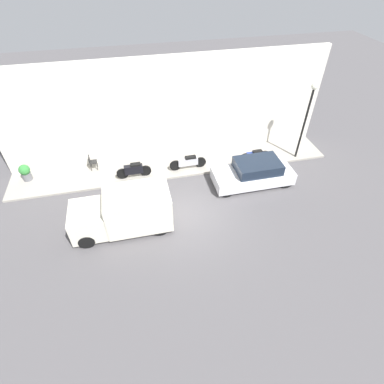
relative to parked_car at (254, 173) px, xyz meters
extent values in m
plane|color=#514F51|center=(-1.79, 4.01, -0.68)|extent=(60.00, 60.00, 0.00)
cube|color=gray|center=(2.48, 4.01, -0.62)|extent=(2.36, 18.57, 0.11)
cube|color=silver|center=(3.81, 4.01, 2.31)|extent=(0.30, 18.57, 5.97)
cube|color=silver|center=(0.00, 0.06, -0.17)|extent=(1.83, 4.35, 0.66)
cube|color=#192333|center=(0.00, -0.16, 0.45)|extent=(1.61, 2.39, 0.57)
cylinder|color=black|center=(-0.80, 1.76, -0.35)|extent=(0.20, 0.65, 0.65)
cylinder|color=black|center=(0.80, 1.76, -0.35)|extent=(0.20, 0.65, 0.65)
cylinder|color=black|center=(-0.80, -1.64, -0.35)|extent=(0.20, 0.65, 0.65)
cylinder|color=black|center=(0.80, -1.64, -0.35)|extent=(0.20, 0.65, 0.65)
cube|color=silver|center=(-1.79, 6.43, 0.42)|extent=(1.91, 2.93, 1.80)
cube|color=silver|center=(-1.79, 8.68, 0.15)|extent=(1.82, 1.58, 1.26)
cube|color=#192333|center=(-1.79, 8.92, 0.51)|extent=(1.63, 0.87, 0.50)
cylinder|color=black|center=(-2.62, 8.86, -0.31)|extent=(0.22, 0.72, 0.72)
cylinder|color=black|center=(-0.96, 8.86, -0.31)|extent=(0.22, 0.72, 0.72)
cylinder|color=black|center=(-2.62, 5.58, -0.31)|extent=(0.22, 0.72, 0.72)
cylinder|color=black|center=(-0.96, 5.58, -0.31)|extent=(0.22, 0.72, 0.72)
cube|color=navy|center=(1.70, -0.75, -0.09)|extent=(0.30, 1.01, 0.37)
cube|color=black|center=(1.70, -0.89, 0.15)|extent=(0.27, 0.55, 0.12)
cylinder|color=black|center=(1.70, -0.14, -0.23)|extent=(0.10, 0.68, 0.68)
cylinder|color=black|center=(1.70, -1.37, -0.23)|extent=(0.10, 0.68, 0.68)
cube|color=black|center=(1.84, 6.41, -0.04)|extent=(0.30, 1.03, 0.50)
cube|color=black|center=(1.84, 6.27, 0.27)|extent=(0.27, 0.56, 0.12)
cylinder|color=black|center=(1.84, 7.05, -0.24)|extent=(0.10, 0.65, 0.65)
cylinder|color=black|center=(1.84, 5.77, -0.24)|extent=(0.10, 0.65, 0.65)
cube|color=#B7B7BF|center=(1.94, 3.28, -0.08)|extent=(0.30, 1.15, 0.42)
cube|color=black|center=(1.94, 3.12, 0.20)|extent=(0.27, 0.63, 0.12)
cylinder|color=black|center=(1.94, 4.03, -0.24)|extent=(0.10, 0.65, 0.65)
cylinder|color=black|center=(1.94, 2.53, -0.24)|extent=(0.10, 0.65, 0.65)
cylinder|color=black|center=(1.67, -3.49, 1.59)|extent=(0.12, 0.12, 4.31)
sphere|color=silver|center=(1.67, -3.49, 3.85)|extent=(0.35, 0.35, 0.35)
cylinder|color=slate|center=(2.95, 12.28, -0.35)|extent=(0.51, 0.51, 0.43)
sphere|color=#337F38|center=(2.95, 12.28, 0.10)|extent=(0.59, 0.59, 0.59)
cube|color=#262626|center=(3.13, 8.64, -0.07)|extent=(0.40, 0.40, 0.04)
cube|color=#262626|center=(3.13, 8.82, 0.14)|extent=(0.40, 0.04, 0.38)
cylinder|color=#262626|center=(2.96, 8.47, -0.33)|extent=(0.04, 0.04, 0.47)
cylinder|color=#262626|center=(3.30, 8.47, -0.33)|extent=(0.04, 0.04, 0.47)
cylinder|color=#262626|center=(2.96, 8.81, -0.33)|extent=(0.04, 0.04, 0.47)
cylinder|color=#262626|center=(3.30, 8.81, -0.33)|extent=(0.04, 0.04, 0.47)
camera|label=1|loc=(-11.90, 6.19, 10.09)|focal=28.00mm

